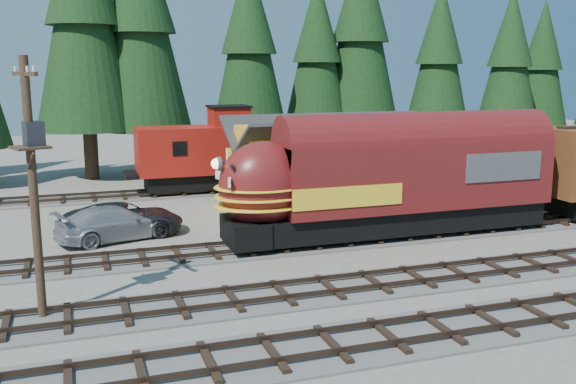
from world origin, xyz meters
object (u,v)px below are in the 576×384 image
object	(u,v)px
depot	(344,158)
caboose	(215,153)
pickup_truck_b	(116,223)
utility_pole	(33,173)
pickup_truck_a	(124,219)
locomotive	(382,184)

from	to	relation	value
depot	caboose	xyz separation A→B (m)	(-5.70, 7.50, -0.41)
caboose	pickup_truck_b	bearing A→B (deg)	-124.64
utility_pole	pickup_truck_a	size ratio (longest dim) A/B	1.48
pickup_truck_a	depot	bearing A→B (deg)	-77.40
depot	utility_pole	distance (m)	19.78
caboose	depot	bearing A→B (deg)	-52.76
utility_pole	pickup_truck_a	xyz separation A→B (m)	(3.36, 9.96, -3.96)
pickup_truck_b	utility_pole	bearing A→B (deg)	144.78
locomotive	pickup_truck_a	size ratio (longest dim) A/B	2.93
depot	pickup_truck_a	world-z (taller)	depot
locomotive	utility_pole	distance (m)	15.90
pickup_truck_a	pickup_truck_b	xyz separation A→B (m)	(-0.42, -0.80, 0.02)
locomotive	caboose	bearing A→B (deg)	108.93
pickup_truck_a	pickup_truck_b	world-z (taller)	pickup_truck_b
utility_pole	pickup_truck_b	size ratio (longest dim) A/B	1.50
depot	pickup_truck_a	distance (m)	12.69
depot	caboose	size ratio (longest dim) A/B	1.30
caboose	pickup_truck_b	world-z (taller)	caboose
caboose	pickup_truck_b	size ratio (longest dim) A/B	1.78
caboose	pickup_truck_a	xyz separation A→B (m)	(-6.65, -9.43, -1.77)
locomotive	caboose	world-z (taller)	caboose
locomotive	pickup_truck_a	world-z (taller)	locomotive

